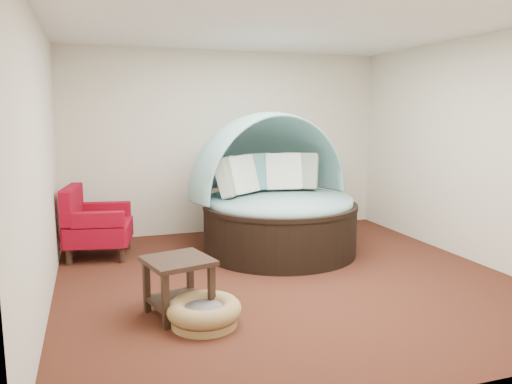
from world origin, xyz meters
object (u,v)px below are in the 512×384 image
object	(u,v)px
pet_basket	(204,312)
red_armchair	(94,224)
side_table	(178,278)
canopy_daybed	(275,187)

from	to	relation	value
pet_basket	red_armchair	world-z (taller)	red_armchair
pet_basket	side_table	xyz separation A→B (m)	(-0.17, 0.31, 0.23)
canopy_daybed	pet_basket	world-z (taller)	canopy_daybed
red_armchair	side_table	bearing A→B (deg)	-61.83
canopy_daybed	pet_basket	size ratio (longest dim) A/B	3.69
canopy_daybed	red_armchair	xyz separation A→B (m)	(-2.34, 0.44, -0.44)
pet_basket	red_armchair	size ratio (longest dim) A/B	0.73
canopy_daybed	side_table	world-z (taller)	canopy_daybed
red_armchair	side_table	xyz separation A→B (m)	(0.72, -2.23, -0.08)
red_armchair	side_table	world-z (taller)	red_armchair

